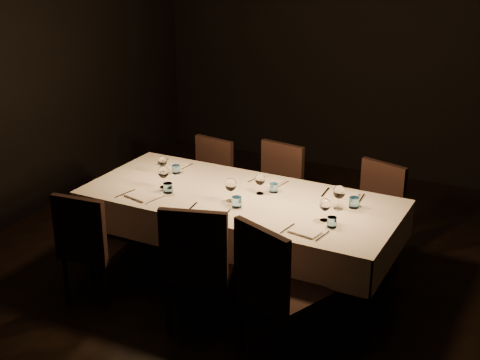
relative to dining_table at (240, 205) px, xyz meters
The scene contains 14 objects.
room 0.81m from the dining_table, ahead, with size 5.01×6.01×3.01m.
dining_table is the anchor object (origin of this frame).
chair_near_left 1.21m from the dining_table, 138.58° to the right, with size 0.48×0.48×0.91m.
place_setting_near_left 0.69m from the dining_table, 161.14° to the right, with size 0.35×0.41×0.19m.
chair_near_center 0.77m from the dining_table, 85.95° to the right, with size 0.60×0.60×1.00m.
place_setting_near_center 0.26m from the dining_table, 93.49° to the right, with size 0.36×0.41×0.19m.
chair_near_right 1.07m from the dining_table, 50.07° to the right, with size 0.63×0.63×1.01m.
place_setting_near_right 0.81m from the dining_table, 15.90° to the right, with size 0.32×0.40×0.17m.
chair_far_left 1.12m from the dining_table, 133.46° to the left, with size 0.48×0.48×0.88m.
place_setting_far_left 0.85m from the dining_table, 164.92° to the left, with size 0.31×0.40×0.17m.
chair_far_center 0.88m from the dining_table, 94.95° to the left, with size 0.49×0.49×0.91m.
place_setting_far_center 0.29m from the dining_table, 60.49° to the left, with size 0.32×0.39×0.17m.
chair_far_right 1.23m from the dining_table, 44.37° to the left, with size 0.53×0.53×0.89m.
place_setting_far_right 0.83m from the dining_table, 15.47° to the left, with size 0.35×0.41×0.19m.
Camera 1 is at (2.25, -4.34, 2.81)m, focal length 50.00 mm.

